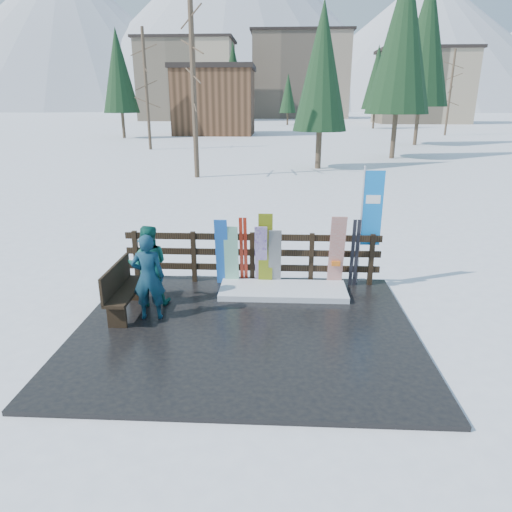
# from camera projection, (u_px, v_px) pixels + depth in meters

# --- Properties ---
(ground) EXTENTS (700.00, 700.00, 0.00)m
(ground) POSITION_uv_depth(u_px,v_px,m) (245.00, 332.00, 8.18)
(ground) COLOR white
(ground) RESTS_ON ground
(deck) EXTENTS (6.00, 5.00, 0.08)m
(deck) POSITION_uv_depth(u_px,v_px,m) (245.00, 330.00, 8.17)
(deck) COLOR black
(deck) RESTS_ON ground
(fence) EXTENTS (5.60, 0.10, 1.15)m
(fence) POSITION_uv_depth(u_px,v_px,m) (252.00, 254.00, 10.03)
(fence) COLOR black
(fence) RESTS_ON deck
(snow_patch) EXTENTS (2.66, 1.00, 0.12)m
(snow_patch) POSITION_uv_depth(u_px,v_px,m) (283.00, 291.00, 9.62)
(snow_patch) COLOR white
(snow_patch) RESTS_ON deck
(bench) EXTENTS (0.41, 1.50, 0.97)m
(bench) POSITION_uv_depth(u_px,v_px,m) (122.00, 288.00, 8.57)
(bench) COLOR black
(bench) RESTS_ON deck
(snowboard_0) EXTENTS (0.27, 0.32, 1.52)m
(snowboard_0) POSITION_uv_depth(u_px,v_px,m) (222.00, 252.00, 9.82)
(snowboard_0) COLOR blue
(snowboard_0) RESTS_ON deck
(snowboard_1) EXTENTS (0.30, 0.24, 1.37)m
(snowboard_1) POSITION_uv_depth(u_px,v_px,m) (231.00, 256.00, 9.83)
(snowboard_1) COLOR white
(snowboard_1) RESTS_ON deck
(snowboard_2) EXTENTS (0.30, 0.21, 1.65)m
(snowboard_2) POSITION_uv_depth(u_px,v_px,m) (265.00, 250.00, 9.75)
(snowboard_2) COLOR #D2E614
(snowboard_2) RESTS_ON deck
(snowboard_3) EXTENTS (0.26, 0.39, 1.39)m
(snowboard_3) POSITION_uv_depth(u_px,v_px,m) (261.00, 256.00, 9.80)
(snowboard_3) COLOR white
(snowboard_3) RESTS_ON deck
(snowboard_4) EXTENTS (0.27, 0.28, 1.31)m
(snowboard_4) POSITION_uv_depth(u_px,v_px,m) (275.00, 258.00, 9.80)
(snowboard_4) COLOR black
(snowboard_4) RESTS_ON deck
(snowboard_5) EXTENTS (0.32, 0.35, 1.62)m
(snowboard_5) POSITION_uv_depth(u_px,v_px,m) (337.00, 252.00, 9.69)
(snowboard_5) COLOR silver
(snowboard_5) RESTS_ON deck
(ski_pair_a) EXTENTS (0.16, 0.32, 1.56)m
(ski_pair_a) POSITION_uv_depth(u_px,v_px,m) (243.00, 251.00, 9.86)
(ski_pair_a) COLOR red
(ski_pair_a) RESTS_ON deck
(ski_pair_b) EXTENTS (0.17, 0.16, 1.52)m
(ski_pair_b) POSITION_uv_depth(u_px,v_px,m) (355.00, 253.00, 9.75)
(ski_pair_b) COLOR black
(ski_pair_b) RESTS_ON deck
(rental_flag) EXTENTS (0.45, 0.04, 2.60)m
(rental_flag) POSITION_uv_depth(u_px,v_px,m) (370.00, 213.00, 9.66)
(rental_flag) COLOR silver
(rental_flag) RESTS_ON deck
(person_front) EXTENTS (0.64, 0.47, 1.62)m
(person_front) POSITION_uv_depth(u_px,v_px,m) (148.00, 277.00, 8.28)
(person_front) COLOR #144855
(person_front) RESTS_ON deck
(person_back) EXTENTS (0.87, 0.73, 1.60)m
(person_back) POSITION_uv_depth(u_px,v_px,m) (149.00, 265.00, 8.91)
(person_back) COLOR #115749
(person_back) RESTS_ON deck
(resort_buildings) EXTENTS (73.00, 87.60, 22.60)m
(resort_buildings) POSITION_uv_depth(u_px,v_px,m) (282.00, 79.00, 114.34)
(resort_buildings) COLOR tan
(resort_buildings) RESTS_ON ground
(trees) EXTENTS (42.21, 68.75, 14.55)m
(trees) POSITION_uv_depth(u_px,v_px,m) (321.00, 83.00, 51.51)
(trees) COLOR #382B1E
(trees) RESTS_ON ground
(mountains) EXTENTS (520.00, 260.00, 120.00)m
(mountains) POSITION_uv_depth(u_px,v_px,m) (265.00, 31.00, 303.85)
(mountains) COLOR white
(mountains) RESTS_ON ground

